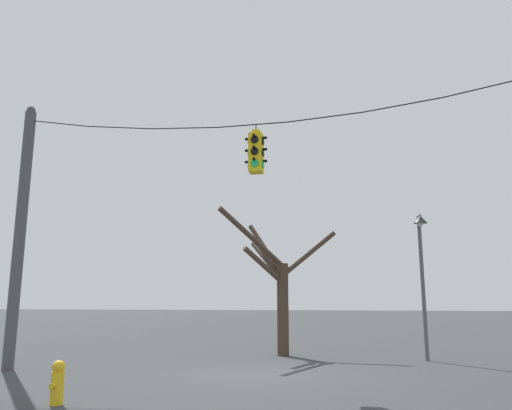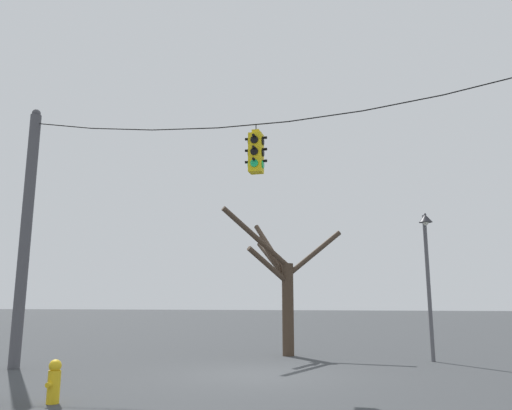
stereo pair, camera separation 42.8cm
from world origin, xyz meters
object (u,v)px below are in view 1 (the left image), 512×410
object	(u,v)px
utility_pole_left	(20,232)
fire_hydrant	(57,382)
traffic_light_near_right_pole	(256,153)
street_lamp	(422,257)
bare_tree	(277,282)

from	to	relation	value
utility_pole_left	fire_hydrant	world-z (taller)	utility_pole_left
traffic_light_near_right_pole	street_lamp	distance (m)	6.58
utility_pole_left	fire_hydrant	size ratio (longest dim) A/B	9.83
street_lamp	bare_tree	world-z (taller)	bare_tree
utility_pole_left	bare_tree	world-z (taller)	utility_pole_left
street_lamp	bare_tree	xyz separation A→B (m)	(-4.74, 0.74, -0.69)
traffic_light_near_right_pole	bare_tree	distance (m)	5.91
traffic_light_near_right_pole	street_lamp	world-z (taller)	traffic_light_near_right_pole
utility_pole_left	street_lamp	xyz separation A→B (m)	(11.13, 4.28, -0.53)
traffic_light_near_right_pole	bare_tree	size ratio (longest dim) A/B	0.26
utility_pole_left	fire_hydrant	bearing A→B (deg)	-43.83
street_lamp	bare_tree	bearing A→B (deg)	171.14
street_lamp	bare_tree	distance (m)	4.85
fire_hydrant	traffic_light_near_right_pole	bearing A→B (deg)	54.71
traffic_light_near_right_pole	bare_tree	world-z (taller)	traffic_light_near_right_pole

